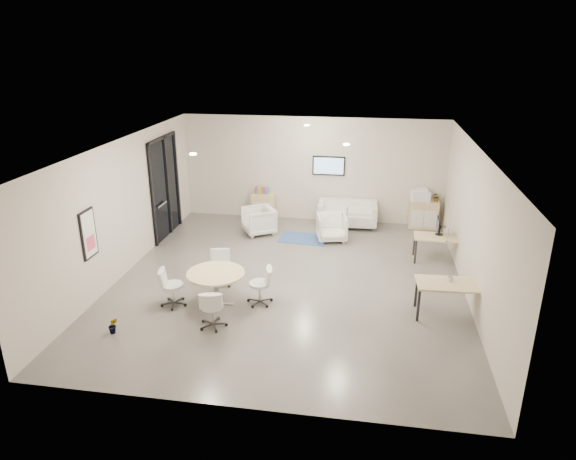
% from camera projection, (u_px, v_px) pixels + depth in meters
% --- Properties ---
extents(room_shell, '(9.60, 10.60, 4.80)m').
position_uv_depth(room_shell, '(289.00, 217.00, 11.53)').
color(room_shell, '#56544E').
rests_on(room_shell, ground).
extents(glass_door, '(0.09, 1.90, 2.85)m').
position_uv_depth(glass_door, '(165.00, 184.00, 14.48)').
color(glass_door, black).
rests_on(glass_door, room_shell).
extents(artwork, '(0.05, 0.54, 1.04)m').
position_uv_depth(artwork, '(89.00, 234.00, 10.67)').
color(artwork, black).
rests_on(artwork, room_shell).
extents(wall_tv, '(0.98, 0.06, 0.58)m').
position_uv_depth(wall_tv, '(329.00, 166.00, 15.53)').
color(wall_tv, black).
rests_on(wall_tv, room_shell).
extents(ceiling_spots, '(3.14, 4.14, 0.03)m').
position_uv_depth(ceiling_spots, '(286.00, 140.00, 11.78)').
color(ceiling_spots, '#FFEAC6').
rests_on(ceiling_spots, room_shell).
extents(sideboard_left, '(0.73, 0.38, 0.83)m').
position_uv_depth(sideboard_left, '(264.00, 206.00, 16.13)').
color(sideboard_left, '#DBC384').
rests_on(sideboard_left, room_shell).
extents(sideboard_right, '(0.85, 0.41, 0.85)m').
position_uv_depth(sideboard_right, '(423.00, 214.00, 15.38)').
color(sideboard_right, '#DBC384').
rests_on(sideboard_right, room_shell).
extents(books, '(0.43, 0.14, 0.22)m').
position_uv_depth(books, '(262.00, 190.00, 15.96)').
color(books, red).
rests_on(books, sideboard_left).
extents(printer, '(0.57, 0.50, 0.37)m').
position_uv_depth(printer, '(420.00, 195.00, 15.19)').
color(printer, white).
rests_on(printer, sideboard_right).
extents(loveseat, '(1.78, 0.94, 0.66)m').
position_uv_depth(loveseat, '(347.00, 215.00, 15.55)').
color(loveseat, silver).
rests_on(loveseat, room_shell).
extents(blue_rug, '(1.43, 1.02, 0.01)m').
position_uv_depth(blue_rug, '(304.00, 238.00, 14.65)').
color(blue_rug, '#294C7E').
rests_on(blue_rug, room_shell).
extents(armchair_left, '(1.10, 1.12, 0.86)m').
position_uv_depth(armchair_left, '(259.00, 219.00, 14.92)').
color(armchair_left, silver).
rests_on(armchair_left, room_shell).
extents(armchair_right, '(0.94, 0.90, 0.82)m').
position_uv_depth(armchair_right, '(332.00, 226.00, 14.41)').
color(armchair_right, silver).
rests_on(armchair_right, room_shell).
extents(desk_rear, '(1.29, 0.69, 0.66)m').
position_uv_depth(desk_rear, '(439.00, 239.00, 13.00)').
color(desk_rear, '#DBC384').
rests_on(desk_rear, room_shell).
extents(desk_front, '(1.47, 0.78, 0.75)m').
position_uv_depth(desk_front, '(453.00, 287.00, 10.33)').
color(desk_front, '#DBC384').
rests_on(desk_front, room_shell).
extents(monitor, '(0.20, 0.50, 0.44)m').
position_uv_depth(monitor, '(438.00, 226.00, 13.04)').
color(monitor, black).
rests_on(monitor, desk_rear).
extents(round_table, '(1.23, 1.23, 0.75)m').
position_uv_depth(round_table, '(216.00, 276.00, 10.82)').
color(round_table, '#DBC384').
rests_on(round_table, room_shell).
extents(meeting_chairs, '(2.49, 2.49, 0.82)m').
position_uv_depth(meeting_chairs, '(216.00, 287.00, 10.91)').
color(meeting_chairs, white).
rests_on(meeting_chairs, room_shell).
extents(plant_cabinet, '(0.29, 0.31, 0.22)m').
position_uv_depth(plant_cabinet, '(437.00, 198.00, 15.12)').
color(plant_cabinet, '#3F7F3F').
rests_on(plant_cabinet, sideboard_right).
extents(plant_floor, '(0.29, 0.38, 0.15)m').
position_uv_depth(plant_floor, '(114.00, 330.00, 9.93)').
color(plant_floor, '#3F7F3F').
rests_on(plant_floor, room_shell).
extents(cup, '(0.14, 0.13, 0.12)m').
position_uv_depth(cup, '(450.00, 278.00, 10.39)').
color(cup, white).
rests_on(cup, desk_front).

